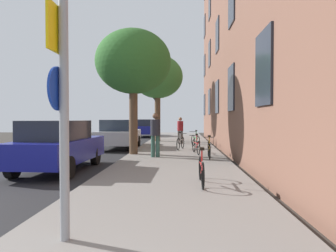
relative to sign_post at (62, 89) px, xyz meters
name	(u,v)px	position (x,y,z in m)	size (l,w,h in m)	color
ground_plane	(110,151)	(-2.27, 11.86, -2.07)	(41.80, 41.80, 0.00)	#332D28
road_asphalt	(70,151)	(-4.37, 11.86, -2.07)	(7.00, 38.00, 0.01)	#232326
sidewalk	(176,150)	(1.23, 11.86, -2.01)	(4.20, 38.00, 0.12)	gray
sign_post	(62,89)	(0.00, 0.00, 0.00)	(0.15, 0.60, 3.59)	gray
traffic_light	(156,105)	(-0.40, 18.93, 0.68)	(0.43, 0.24, 3.86)	black
tree_near	(133,62)	(-0.63, 9.57, 2.11)	(3.35, 3.35, 5.52)	brown
tree_far	(158,77)	(-0.20, 17.39, 2.52)	(3.55, 3.55, 6.02)	brown
bicycle_0	(201,170)	(1.99, 3.41, -1.60)	(0.42, 1.67, 0.90)	black
bicycle_1	(209,149)	(2.61, 8.28, -1.59)	(0.42, 1.59, 0.92)	black
bicycle_2	(196,146)	(2.16, 9.82, -1.60)	(0.43, 1.68, 0.91)	black
bicycle_3	(180,143)	(1.45, 11.66, -1.60)	(0.52, 1.60, 0.90)	black
bicycle_4	(196,140)	(2.28, 13.17, -1.59)	(0.54, 1.64, 0.94)	black
pedestrian_0	(155,132)	(0.44, 8.51, -0.92)	(0.52, 0.52, 1.80)	#33594C
pedestrian_1	(180,129)	(1.42, 15.29, -1.00)	(0.46, 0.46, 1.67)	#4C4742
car_0	(59,145)	(-2.42, 5.70, -1.23)	(1.84, 4.22, 1.62)	navy
car_1	(119,134)	(-2.00, 13.05, -1.23)	(1.89, 4.52, 1.62)	#B7B7BC
car_2	(145,128)	(-1.91, 24.03, -1.23)	(1.89, 4.10, 1.62)	navy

